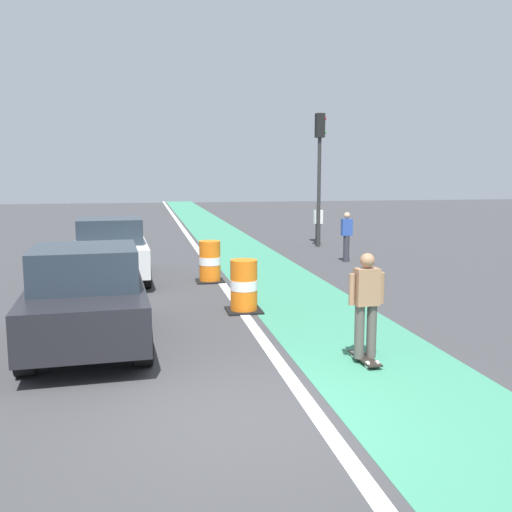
% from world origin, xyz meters
% --- Properties ---
extents(ground_plane, '(100.00, 100.00, 0.00)m').
position_xyz_m(ground_plane, '(0.00, 0.00, 0.00)').
color(ground_plane, '#38383A').
extents(bike_lane_strip, '(2.50, 80.00, 0.01)m').
position_xyz_m(bike_lane_strip, '(2.40, 12.00, 0.00)').
color(bike_lane_strip, '#387F60').
rests_on(bike_lane_strip, ground).
extents(lane_divider_stripe, '(0.20, 80.00, 0.01)m').
position_xyz_m(lane_divider_stripe, '(0.90, 12.00, 0.01)').
color(lane_divider_stripe, silver).
rests_on(lane_divider_stripe, ground).
extents(skateboarder_on_lane, '(0.57, 0.81, 1.69)m').
position_xyz_m(skateboarder_on_lane, '(2.19, 1.59, 0.91)').
color(skateboarder_on_lane, black).
rests_on(skateboarder_on_lane, ground).
extents(parked_sedan_nearest, '(2.10, 4.20, 1.70)m').
position_xyz_m(parked_sedan_nearest, '(-2.03, 3.27, 0.83)').
color(parked_sedan_nearest, black).
rests_on(parked_sedan_nearest, ground).
extents(parked_sedan_second, '(2.08, 4.19, 1.70)m').
position_xyz_m(parked_sedan_second, '(-1.95, 9.22, 0.83)').
color(parked_sedan_second, silver).
rests_on(parked_sedan_second, ground).
extents(traffic_barrel_front, '(0.73, 0.73, 1.09)m').
position_xyz_m(traffic_barrel_front, '(0.94, 5.17, 0.53)').
color(traffic_barrel_front, orange).
rests_on(traffic_barrel_front, ground).
extents(traffic_barrel_mid, '(0.73, 0.73, 1.09)m').
position_xyz_m(traffic_barrel_mid, '(0.62, 8.59, 0.53)').
color(traffic_barrel_mid, orange).
rests_on(traffic_barrel_mid, ground).
extents(traffic_light_corner, '(0.41, 0.32, 5.10)m').
position_xyz_m(traffic_light_corner, '(5.61, 15.01, 3.50)').
color(traffic_light_corner, '#2D2D2D').
rests_on(traffic_light_corner, ground).
extents(pedestrian_crossing, '(0.34, 0.20, 1.61)m').
position_xyz_m(pedestrian_crossing, '(5.75, 15.53, 0.86)').
color(pedestrian_crossing, '#33333D').
rests_on(pedestrian_crossing, ground).
extents(pedestrian_waiting, '(0.34, 0.20, 1.61)m').
position_xyz_m(pedestrian_waiting, '(5.37, 11.18, 0.86)').
color(pedestrian_waiting, '#33333D').
rests_on(pedestrian_waiting, ground).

